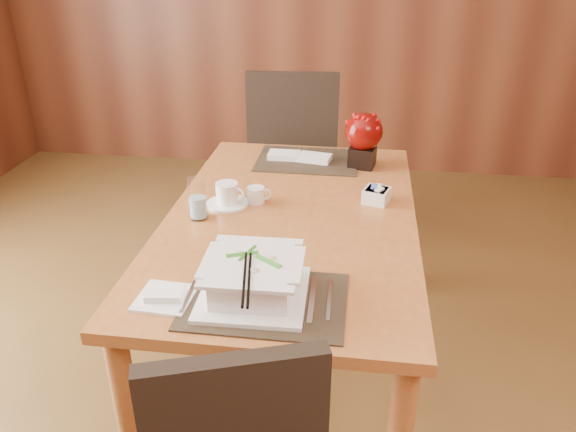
# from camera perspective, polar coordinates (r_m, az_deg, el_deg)

# --- Properties ---
(dining_table) EXTENTS (0.90, 1.50, 0.75)m
(dining_table) POSITION_cam_1_polar(r_m,az_deg,el_deg) (2.10, 0.33, -2.22)
(dining_table) COLOR #B36731
(dining_table) RESTS_ON ground
(placemat_near) EXTENTS (0.45, 0.33, 0.01)m
(placemat_near) POSITION_cam_1_polar(r_m,az_deg,el_deg) (1.58, -2.31, -8.61)
(placemat_near) COLOR black
(placemat_near) RESTS_ON dining_table
(placemat_far) EXTENTS (0.45, 0.33, 0.01)m
(placemat_far) POSITION_cam_1_polar(r_m,az_deg,el_deg) (2.55, 1.97, 5.68)
(placemat_far) COLOR black
(placemat_far) RESTS_ON dining_table
(soup_setting) EXTENTS (0.31, 0.31, 0.12)m
(soup_setting) POSITION_cam_1_polar(r_m,az_deg,el_deg) (1.57, -3.56, -6.47)
(soup_setting) COLOR white
(soup_setting) RESTS_ON dining_table
(coffee_cup) EXTENTS (0.16, 0.16, 0.09)m
(coffee_cup) POSITION_cam_1_polar(r_m,az_deg,el_deg) (2.12, -6.20, 2.06)
(coffee_cup) COLOR white
(coffee_cup) RESTS_ON dining_table
(water_glass) EXTENTS (0.09, 0.09, 0.15)m
(water_glass) POSITION_cam_1_polar(r_m,az_deg,el_deg) (2.02, -9.18, 1.75)
(water_glass) COLOR silver
(water_glass) RESTS_ON dining_table
(creamer_jug) EXTENTS (0.10, 0.10, 0.06)m
(creamer_jug) POSITION_cam_1_polar(r_m,az_deg,el_deg) (2.13, -3.29, 2.15)
(creamer_jug) COLOR white
(creamer_jug) RESTS_ON dining_table
(sugar_caddy) EXTENTS (0.11, 0.11, 0.05)m
(sugar_caddy) POSITION_cam_1_polar(r_m,az_deg,el_deg) (2.16, 8.97, 2.08)
(sugar_caddy) COLOR white
(sugar_caddy) RESTS_ON dining_table
(berry_decor) EXTENTS (0.16, 0.16, 0.24)m
(berry_decor) POSITION_cam_1_polar(r_m,az_deg,el_deg) (2.46, 7.68, 7.99)
(berry_decor) COLOR black
(berry_decor) RESTS_ON dining_table
(napkins_far) EXTENTS (0.29, 0.13, 0.03)m
(napkins_far) POSITION_cam_1_polar(r_m,az_deg,el_deg) (2.55, 1.38, 6.04)
(napkins_far) COLOR white
(napkins_far) RESTS_ON dining_table
(bread_plate) EXTENTS (0.16, 0.16, 0.01)m
(bread_plate) POSITION_cam_1_polar(r_m,az_deg,el_deg) (1.62, -12.37, -8.15)
(bread_plate) COLOR white
(bread_plate) RESTS_ON dining_table
(far_chair) EXTENTS (0.53, 0.53, 1.06)m
(far_chair) POSITION_cam_1_polar(r_m,az_deg,el_deg) (3.12, 0.57, 6.60)
(far_chair) COLOR black
(far_chair) RESTS_ON ground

